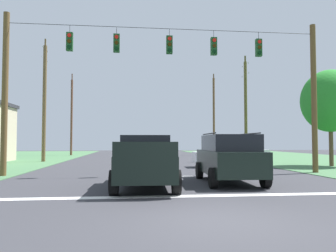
# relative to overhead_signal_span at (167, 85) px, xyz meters

# --- Properties ---
(ground_plane) EXTENTS (120.00, 120.00, 0.00)m
(ground_plane) POSITION_rel_overhead_signal_span_xyz_m (-0.06, -10.21, -4.69)
(ground_plane) COLOR #333338
(stop_bar_stripe) EXTENTS (14.18, 0.45, 0.01)m
(stop_bar_stripe) POSITION_rel_overhead_signal_span_xyz_m (-0.06, -6.95, -4.68)
(stop_bar_stripe) COLOR white
(stop_bar_stripe) RESTS_ON ground
(lane_dash_0) EXTENTS (2.50, 0.15, 0.01)m
(lane_dash_0) POSITION_rel_overhead_signal_span_xyz_m (-0.06, -0.95, -4.68)
(lane_dash_0) COLOR white
(lane_dash_0) RESTS_ON ground
(lane_dash_1) EXTENTS (2.50, 0.15, 0.01)m
(lane_dash_1) POSITION_rel_overhead_signal_span_xyz_m (-0.06, 6.45, -4.68)
(lane_dash_1) COLOR white
(lane_dash_1) RESTS_ON ground
(lane_dash_2) EXTENTS (2.50, 0.15, 0.01)m
(lane_dash_2) POSITION_rel_overhead_signal_span_xyz_m (-0.06, 12.91, -4.68)
(lane_dash_2) COLOR white
(lane_dash_2) RESTS_ON ground
(overhead_signal_span) EXTENTS (16.58, 0.31, 8.21)m
(overhead_signal_span) POSITION_rel_overhead_signal_span_xyz_m (0.00, 0.00, 0.00)
(overhead_signal_span) COLOR brown
(overhead_signal_span) RESTS_ON ground
(pickup_truck) EXTENTS (2.46, 5.48, 1.95)m
(pickup_truck) POSITION_rel_overhead_signal_span_xyz_m (-1.34, -4.62, -3.72)
(pickup_truck) COLOR black
(pickup_truck) RESTS_ON ground
(suv_black) EXTENTS (2.40, 4.89, 2.05)m
(suv_black) POSITION_rel_overhead_signal_span_xyz_m (2.16, -3.78, -3.62)
(suv_black) COLOR black
(suv_black) RESTS_ON ground
(distant_car_crossing_white) EXTENTS (4.34, 2.09, 1.52)m
(distant_car_crossing_white) POSITION_rel_overhead_signal_span_xyz_m (7.72, 10.84, -3.90)
(distant_car_crossing_white) COLOR silver
(distant_car_crossing_white) RESTS_ON ground
(distant_car_oncoming) EXTENTS (4.36, 2.15, 1.52)m
(distant_car_oncoming) POSITION_rel_overhead_signal_span_xyz_m (4.43, 4.62, -3.90)
(distant_car_oncoming) COLOR silver
(distant_car_oncoming) RESTS_ON ground
(utility_pole_mid_right) EXTENTS (0.27, 1.80, 9.47)m
(utility_pole_mid_right) POSITION_rel_overhead_signal_span_xyz_m (8.35, 11.64, 0.07)
(utility_pole_mid_right) COLOR brown
(utility_pole_mid_right) RESTS_ON ground
(utility_pole_far_right) EXTENTS (0.27, 1.58, 10.47)m
(utility_pole_far_right) POSITION_rel_overhead_signal_span_xyz_m (8.70, 24.65, 0.45)
(utility_pole_far_right) COLOR brown
(utility_pole_far_right) RESTS_ON ground
(utility_pole_mid_left) EXTENTS (0.32, 1.94, 10.56)m
(utility_pole_mid_left) POSITION_rel_overhead_signal_span_xyz_m (-9.25, 12.11, 0.55)
(utility_pole_mid_left) COLOR brown
(utility_pole_mid_left) RESTS_ON ground
(utility_pole_far_left) EXTENTS (0.27, 1.99, 10.26)m
(utility_pole_far_left) POSITION_rel_overhead_signal_span_xyz_m (-9.27, 25.50, 0.40)
(utility_pole_far_left) COLOR brown
(utility_pole_far_left) RESTS_ON ground
(tree_roadside_right) EXTENTS (3.95, 3.95, 6.73)m
(tree_roadside_right) POSITION_rel_overhead_signal_span_xyz_m (11.91, 4.48, -0.14)
(tree_roadside_right) COLOR brown
(tree_roadside_right) RESTS_ON ground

